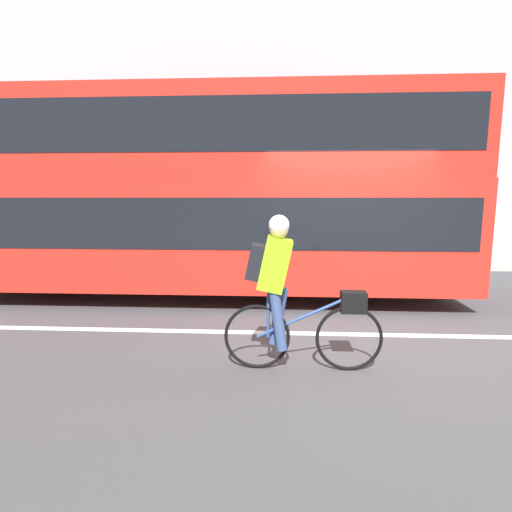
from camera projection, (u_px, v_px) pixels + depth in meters
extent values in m
plane|color=#424244|center=(355.00, 331.00, 5.46)|extent=(80.00, 80.00, 0.00)
cube|color=silver|center=(357.00, 334.00, 5.32)|extent=(50.00, 0.14, 0.01)
cube|color=#A8A399|center=(317.00, 262.00, 10.93)|extent=(60.00, 1.79, 0.11)
cube|color=#9E9EA3|center=(316.00, 132.00, 11.43)|extent=(60.00, 0.30, 7.32)
cylinder|color=black|center=(357.00, 271.00, 7.30)|extent=(0.96, 0.30, 0.96)
cylinder|color=black|center=(58.00, 268.00, 7.63)|extent=(0.96, 0.30, 0.96)
cube|color=red|center=(204.00, 231.00, 7.36)|extent=(9.10, 2.48, 1.81)
cube|color=black|center=(203.00, 219.00, 7.33)|extent=(8.74, 2.50, 0.80)
cube|color=red|center=(202.00, 140.00, 7.12)|extent=(9.10, 2.38, 1.44)
cube|color=black|center=(202.00, 136.00, 7.11)|extent=(8.74, 2.40, 0.81)
torus|color=black|center=(349.00, 339.00, 4.18)|extent=(0.70, 0.04, 0.70)
torus|color=black|center=(257.00, 337.00, 4.23)|extent=(0.70, 0.04, 0.70)
cylinder|color=#2D4C8C|center=(303.00, 317.00, 4.17)|extent=(0.98, 0.03, 0.48)
cylinder|color=#2D4C8C|center=(268.00, 313.00, 4.19)|extent=(0.03, 0.03, 0.52)
cube|color=black|center=(353.00, 302.00, 4.12)|extent=(0.26, 0.16, 0.22)
cube|color=#8CE019|center=(275.00, 264.00, 4.11)|extent=(0.37, 0.32, 0.58)
cube|color=black|center=(255.00, 262.00, 4.11)|extent=(0.21, 0.26, 0.38)
cylinder|color=#384C7A|center=(278.00, 316.00, 4.28)|extent=(0.22, 0.11, 0.63)
cylinder|color=#384C7A|center=(278.00, 321.00, 4.10)|extent=(0.20, 0.11, 0.63)
sphere|color=tan|center=(279.00, 229.00, 4.05)|extent=(0.19, 0.19, 0.19)
sphere|color=silver|center=(279.00, 225.00, 4.04)|extent=(0.21, 0.21, 0.21)
cylinder|color=#515156|center=(265.00, 241.00, 10.84)|extent=(0.60, 0.60, 1.03)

